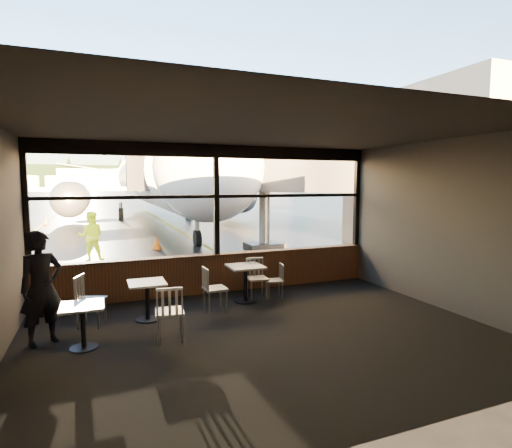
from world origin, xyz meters
TOP-DOWN VIEW (x-y plane):
  - ground_plane at (0.00, 120.00)m, footprint 520.00×520.00m
  - carpet_floor at (0.00, -3.00)m, footprint 8.00×6.00m
  - ceiling at (0.00, -3.00)m, footprint 8.00×6.00m
  - wall_right at (4.00, -3.00)m, footprint 0.04×6.00m
  - wall_back at (0.00, -6.00)m, footprint 8.00×0.04m
  - window_sill at (0.00, 0.00)m, footprint 8.00×0.28m
  - window_header at (0.00, 0.00)m, footprint 8.00×0.18m
  - mullion_left at (-3.95, 0.00)m, footprint 0.12×0.12m
  - mullion_centre at (0.00, 0.00)m, footprint 0.12×0.12m
  - mullion_right at (3.95, 0.00)m, footprint 0.12×0.12m
  - window_transom at (0.00, 0.00)m, footprint 8.00×0.10m
  - airliner at (1.27, 20.01)m, footprint 32.15×38.50m
  - jet_bridge at (3.60, 5.50)m, footprint 8.59×10.50m
  - cafe_table_near at (0.36, -1.02)m, footprint 0.74×0.74m
  - cafe_table_mid at (-1.79, -1.46)m, footprint 0.68×0.68m
  - cafe_table_left at (-2.88, -2.45)m, footprint 0.64×0.64m
  - chair_near_e at (1.07, -0.98)m, footprint 0.50×0.50m
  - chair_near_w at (-0.45, -1.43)m, footprint 0.54×0.54m
  - chair_near_n at (0.67, -0.91)m, footprint 0.55×0.55m
  - chair_mid_s at (-1.56, -2.62)m, footprint 0.58×0.58m
  - chair_mid_w at (-2.78, -1.42)m, footprint 0.67×0.67m
  - passenger at (-3.49, -2.01)m, footprint 0.81×0.72m
  - ground_crew at (-2.88, 5.23)m, footprint 0.85×0.67m
  - cone_nose at (-0.51, 7.05)m, footprint 0.38×0.38m
  - cone_wing at (-5.83, 19.70)m, footprint 0.31×0.31m
  - terminal_annex at (10.00, 2.50)m, footprint 5.00×7.00m
  - hangar_mid at (0.00, 185.00)m, footprint 38.00×15.00m
  - hangar_right at (60.00, 178.00)m, footprint 50.00×20.00m
  - fuel_tank_a at (-30.00, 182.00)m, footprint 8.00×8.00m
  - fuel_tank_b at (-20.00, 182.00)m, footprint 8.00×8.00m
  - fuel_tank_c at (-10.00, 182.00)m, footprint 8.00×8.00m
  - treeline at (0.00, 210.00)m, footprint 360.00×3.00m

SIDE VIEW (x-z plane):
  - ground_plane at x=0.00m, z-range 0.00..0.00m
  - carpet_floor at x=0.00m, z-range 0.01..0.01m
  - cone_wing at x=-5.83m, z-range 0.00..0.44m
  - cone_nose at x=-0.51m, z-range 0.00..0.53m
  - cafe_table_left at x=-2.88m, z-range 0.00..0.71m
  - cafe_table_mid at x=-1.79m, z-range 0.00..0.75m
  - chair_near_e at x=1.07m, z-range 0.00..0.79m
  - cafe_table_near at x=0.36m, z-range 0.00..0.81m
  - window_sill at x=0.00m, z-range 0.00..0.90m
  - chair_near_n at x=0.67m, z-range 0.00..0.92m
  - chair_near_w at x=-0.45m, z-range 0.00..0.93m
  - chair_mid_w at x=-2.78m, z-range 0.00..0.95m
  - chair_mid_s at x=-1.56m, z-range 0.00..0.96m
  - ground_crew at x=-2.88m, z-range 0.00..1.68m
  - passenger at x=-3.49m, z-range 0.00..1.86m
  - wall_right at x=4.00m, z-range 0.00..3.50m
  - wall_back at x=0.00m, z-range 0.00..3.50m
  - mullion_left at x=-3.95m, z-range 0.90..3.50m
  - mullion_centre at x=0.00m, z-range 0.90..3.50m
  - mullion_right at x=3.95m, z-range 0.90..3.50m
  - jet_bridge at x=3.60m, z-range 0.00..4.58m
  - window_transom at x=0.00m, z-range 2.26..2.34m
  - terminal_annex at x=10.00m, z-range 0.00..6.00m
  - fuel_tank_a at x=-30.00m, z-range 0.00..6.00m
  - fuel_tank_b at x=-20.00m, z-range 0.00..6.00m
  - fuel_tank_c at x=-10.00m, z-range 0.00..6.00m
  - window_header at x=0.00m, z-range 3.20..3.50m
  - ceiling at x=0.00m, z-range 3.48..3.52m
  - hangar_mid at x=0.00m, z-range 0.00..10.00m
  - airliner at x=1.27m, z-range 0.00..11.71m
  - hangar_right at x=60.00m, z-range 0.00..12.00m
  - treeline at x=0.00m, z-range 0.00..12.00m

